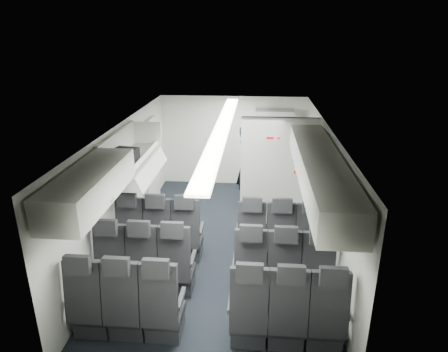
% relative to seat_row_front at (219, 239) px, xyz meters
% --- Properties ---
extents(cabin_shell, '(3.41, 6.01, 2.16)m').
position_rel_seat_row_front_xyz_m(cabin_shell, '(0.00, 0.53, 0.72)').
color(cabin_shell, black).
rests_on(cabin_shell, ground).
extents(seat_row_front, '(3.33, 0.56, 1.24)m').
position_rel_seat_row_front_xyz_m(seat_row_front, '(0.00, 0.00, 0.00)').
color(seat_row_front, black).
rests_on(seat_row_front, cabin_shell).
extents(seat_row_mid, '(3.33, 0.56, 1.24)m').
position_rel_seat_row_front_xyz_m(seat_row_mid, '(0.00, -0.90, 0.00)').
color(seat_row_mid, black).
rests_on(seat_row_mid, cabin_shell).
extents(seat_row_rear, '(3.33, 0.56, 1.24)m').
position_rel_seat_row_front_xyz_m(seat_row_rear, '(0.00, -1.80, 0.00)').
color(seat_row_rear, black).
rests_on(seat_row_rear, cabin_shell).
extents(overhead_bin_left_rear, '(0.53, 1.80, 0.40)m').
position_rel_seat_row_front_xyz_m(overhead_bin_left_rear, '(-1.40, -1.47, 1.46)').
color(overhead_bin_left_rear, silver).
rests_on(overhead_bin_left_rear, cabin_shell).
extents(overhead_bin_left_front_open, '(0.64, 1.70, 0.72)m').
position_rel_seat_row_front_xyz_m(overhead_bin_left_front_open, '(-1.44, 0.28, 1.33)').
color(overhead_bin_left_front_open, '#9E9E93').
rests_on(overhead_bin_left_front_open, cabin_shell).
extents(overhead_bin_right_rear, '(0.53, 1.80, 0.40)m').
position_rel_seat_row_front_xyz_m(overhead_bin_right_rear, '(1.40, -1.47, 1.46)').
color(overhead_bin_right_rear, silver).
rests_on(overhead_bin_right_rear, cabin_shell).
extents(overhead_bin_right_front, '(0.53, 1.70, 0.40)m').
position_rel_seat_row_front_xyz_m(overhead_bin_right_front, '(1.40, 0.28, 1.46)').
color(overhead_bin_right_front, silver).
rests_on(overhead_bin_right_front, cabin_shell).
extents(bulkhead_partition, '(1.40, 0.15, 2.13)m').
position_rel_seat_row_front_xyz_m(bulkhead_partition, '(0.98, 1.33, 0.67)').
color(bulkhead_partition, white).
rests_on(bulkhead_partition, cabin_shell).
extents(galley_unit, '(0.85, 0.52, 1.90)m').
position_rel_seat_row_front_xyz_m(galley_unit, '(0.95, 3.25, 0.55)').
color(galley_unit, '#939399').
rests_on(galley_unit, cabin_shell).
extents(boarding_door, '(0.12, 1.27, 1.86)m').
position_rel_seat_row_front_xyz_m(boarding_door, '(-1.64, 2.09, 0.55)').
color(boarding_door, silver).
rests_on(boarding_door, cabin_shell).
extents(flight_attendant, '(0.62, 0.75, 1.78)m').
position_rel_seat_row_front_xyz_m(flight_attendant, '(0.38, 2.26, 0.48)').
color(flight_attendant, black).
rests_on(flight_attendant, ground).
extents(carry_on_bag, '(0.40, 0.31, 0.21)m').
position_rel_seat_row_front_xyz_m(carry_on_bag, '(-1.45, 0.05, 1.37)').
color(carry_on_bag, black).
rests_on(carry_on_bag, overhead_bin_left_front_open).
extents(papers, '(0.22, 0.03, 0.15)m').
position_rel_seat_row_front_xyz_m(papers, '(0.57, 2.21, 0.60)').
color(papers, white).
rests_on(papers, flight_attendant).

